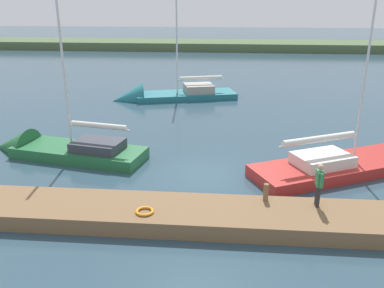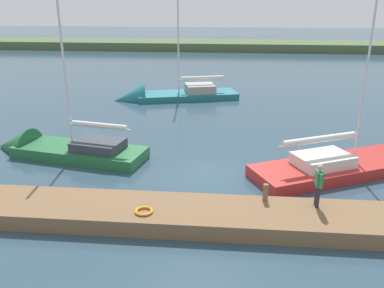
{
  "view_description": "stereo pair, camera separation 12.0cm",
  "coord_description": "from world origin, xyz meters",
  "px_view_note": "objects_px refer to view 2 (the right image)",
  "views": [
    {
      "loc": [
        -0.98,
        17.41,
        7.84
      ],
      "look_at": [
        0.49,
        0.71,
        1.8
      ],
      "focal_mm": 38.29,
      "sensor_mm": 36.0,
      "label": 1
    },
    {
      "loc": [
        -1.1,
        17.4,
        7.84
      ],
      "look_at": [
        0.49,
        0.71,
        1.8
      ],
      "focal_mm": 38.29,
      "sensor_mm": 36.0,
      "label": 2
    }
  ],
  "objects_px": {
    "sailboat_far_left": "(55,151)",
    "mooring_post_near": "(265,192)",
    "life_ring_buoy": "(144,211)",
    "person_on_dock": "(319,183)",
    "sailboat_outer_mooring": "(164,98)",
    "sailboat_mid_channel": "(375,163)"
  },
  "relations": [
    {
      "from": "sailboat_far_left",
      "to": "mooring_post_near",
      "type": "bearing_deg",
      "value": 164.52
    },
    {
      "from": "mooring_post_near",
      "to": "life_ring_buoy",
      "type": "bearing_deg",
      "value": 17.21
    },
    {
      "from": "life_ring_buoy",
      "to": "person_on_dock",
      "type": "distance_m",
      "value": 6.36
    },
    {
      "from": "sailboat_outer_mooring",
      "to": "sailboat_mid_channel",
      "type": "height_order",
      "value": "sailboat_mid_channel"
    },
    {
      "from": "mooring_post_near",
      "to": "sailboat_outer_mooring",
      "type": "height_order",
      "value": "sailboat_outer_mooring"
    },
    {
      "from": "sailboat_mid_channel",
      "to": "person_on_dock",
      "type": "bearing_deg",
      "value": -151.17
    },
    {
      "from": "sailboat_far_left",
      "to": "person_on_dock",
      "type": "height_order",
      "value": "sailboat_far_left"
    },
    {
      "from": "mooring_post_near",
      "to": "sailboat_far_left",
      "type": "height_order",
      "value": "sailboat_far_left"
    },
    {
      "from": "sailboat_far_left",
      "to": "sailboat_mid_channel",
      "type": "relative_size",
      "value": 0.88
    },
    {
      "from": "life_ring_buoy",
      "to": "person_on_dock",
      "type": "bearing_deg",
      "value": -170.1
    },
    {
      "from": "sailboat_outer_mooring",
      "to": "person_on_dock",
      "type": "xyz_separation_m",
      "value": [
        -8.66,
        18.47,
        1.43
      ]
    },
    {
      "from": "mooring_post_near",
      "to": "sailboat_mid_channel",
      "type": "relative_size",
      "value": 0.06
    },
    {
      "from": "mooring_post_near",
      "to": "sailboat_mid_channel",
      "type": "height_order",
      "value": "sailboat_mid_channel"
    },
    {
      "from": "sailboat_far_left",
      "to": "person_on_dock",
      "type": "xyz_separation_m",
      "value": [
        -12.4,
        5.63,
        1.36
      ]
    },
    {
      "from": "life_ring_buoy",
      "to": "mooring_post_near",
      "type": "bearing_deg",
      "value": -162.79
    },
    {
      "from": "mooring_post_near",
      "to": "person_on_dock",
      "type": "xyz_separation_m",
      "value": [
        -1.84,
        0.27,
        0.6
      ]
    },
    {
      "from": "life_ring_buoy",
      "to": "sailboat_far_left",
      "type": "height_order",
      "value": "sailboat_far_left"
    },
    {
      "from": "life_ring_buoy",
      "to": "sailboat_outer_mooring",
      "type": "bearing_deg",
      "value": -82.83
    },
    {
      "from": "person_on_dock",
      "to": "sailboat_far_left",
      "type": "bearing_deg",
      "value": 155.28
    },
    {
      "from": "sailboat_mid_channel",
      "to": "person_on_dock",
      "type": "xyz_separation_m",
      "value": [
        3.92,
        5.55,
        1.35
      ]
    },
    {
      "from": "sailboat_mid_channel",
      "to": "mooring_post_near",
      "type": "bearing_deg",
      "value": -163.43
    },
    {
      "from": "mooring_post_near",
      "to": "sailboat_outer_mooring",
      "type": "relative_size",
      "value": 0.06
    }
  ]
}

